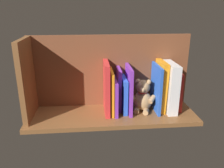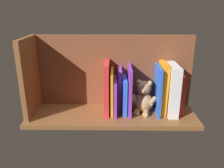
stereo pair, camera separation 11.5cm
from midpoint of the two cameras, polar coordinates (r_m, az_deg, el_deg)
name	(u,v)px [view 2 (the right image)]	position (r cm, az deg, el deg)	size (l,w,h in cm)	color
ground_plane	(112,115)	(121.80, 2.73, -7.70)	(86.61, 28.31, 2.20)	brown
shelf_back_panel	(112,71)	(125.41, 2.71, 3.25)	(86.61, 1.50, 39.16)	brown
shelf_side_divider	(30,77)	(119.80, -17.27, 1.63)	(2.40, 22.31, 39.16)	brown
book_0	(179,92)	(126.63, 18.77, -2.02)	(2.72, 14.22, 20.72)	red
dictionary_thick_white	(171,89)	(122.81, 17.21, -1.25)	(4.96, 17.79, 25.71)	silver
book_1	(162,88)	(122.69, 15.08, -0.91)	(2.87, 15.42, 26.37)	orange
book_2	(158,90)	(121.36, 13.96, -1.42)	(1.34, 17.53, 24.82)	blue
teddy_bear	(143,98)	(121.52, 10.55, -3.53)	(13.45, 13.21, 17.46)	tan
book_3	(129,90)	(119.02, 7.13, -1.52)	(1.60, 17.42, 24.31)	purple
book_4	(125,95)	(120.85, 5.88, -2.71)	(2.23, 15.33, 18.16)	blue
book_5	(120,89)	(121.38, 4.63, -1.40)	(1.88, 11.95, 22.80)	purple
book_6	(115,96)	(119.39, 3.61, -2.98)	(1.59, 17.85, 17.94)	purple
book_7	(112,91)	(118.99, 2.67, -1.90)	(1.31, 16.79, 22.37)	orange
book_8	(107,88)	(117.83, 1.52, -0.95)	(2.45, 17.50, 26.77)	red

